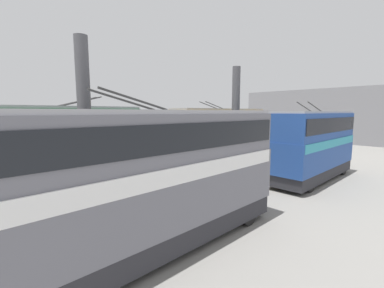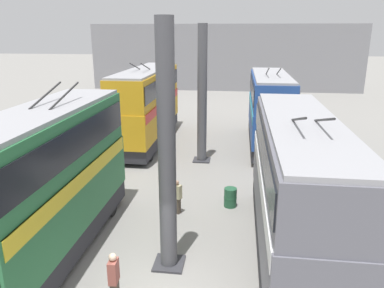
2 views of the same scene
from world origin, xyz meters
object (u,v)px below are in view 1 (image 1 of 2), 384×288
bus_right_mid (221,133)px  oil_drum (194,197)px  bus_left_near (165,171)px  bus_right_near (62,146)px  person_aisle_foreground (28,206)px  person_aisle_midway (153,185)px  bus_left_far (314,141)px

bus_right_mid → oil_drum: 11.73m
bus_left_near → bus_right_near: bus_right_near is taller
person_aisle_foreground → person_aisle_midway: bearing=-101.1°
bus_left_near → bus_right_mid: bearing=32.5°
bus_left_near → bus_right_mid: size_ratio=0.93×
bus_right_mid → person_aisle_foreground: 16.97m
bus_left_far → oil_drum: size_ratio=10.70×
person_aisle_midway → bus_right_near: bearing=156.7°
person_aisle_midway → oil_drum: size_ratio=1.75×
bus_right_mid → bus_left_far: bearing=-88.2°
bus_right_mid → person_aisle_foreground: bus_right_mid is taller
bus_right_near → bus_left_far: bearing=-30.5°
bus_right_mid → person_aisle_midway: 11.50m
bus_left_far → bus_right_near: 16.71m
oil_drum → person_aisle_foreground: bearing=155.7°
bus_left_far → person_aisle_foreground: size_ratio=5.47×
person_aisle_foreground → oil_drum: person_aisle_foreground is taller
oil_drum → person_aisle_midway: bearing=112.7°
bus_right_near → person_aisle_midway: size_ratio=5.91×
oil_drum → bus_right_near: bearing=126.0°
bus_left_near → bus_left_far: (13.59, 0.00, -0.03)m
bus_right_near → person_aisle_midway: bus_right_near is taller
bus_right_mid → person_aisle_midway: bus_right_mid is taller
bus_left_far → person_aisle_foreground: 17.79m
bus_right_mid → bus_right_near: bearing=180.0°
bus_left_near → person_aisle_midway: bus_left_near is taller
person_aisle_foreground → oil_drum: (6.93, -3.13, -0.48)m
person_aisle_foreground → oil_drum: bearing=-117.6°
person_aisle_midway → oil_drum: person_aisle_midway is taller
bus_right_mid → person_aisle_foreground: bearing=-169.6°
bus_right_mid → oil_drum: (-9.64, -6.19, -2.53)m
bus_left_near → person_aisle_foreground: bus_left_near is taller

